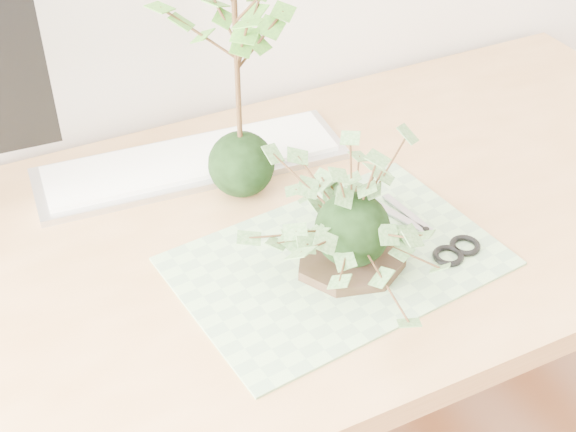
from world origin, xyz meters
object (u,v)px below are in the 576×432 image
object	(u,v)px
keyboard	(192,162)
maple_kokedama	(235,11)
desk	(274,276)
ivy_kokedama	(354,201)

from	to	relation	value
keyboard	maple_kokedama	bearing A→B (deg)	-60.09
desk	ivy_kokedama	distance (m)	0.25
ivy_kokedama	maple_kokedama	xyz separation A→B (m)	(-0.06, 0.23, 0.18)
maple_kokedama	keyboard	distance (m)	0.31
ivy_kokedama	maple_kokedama	world-z (taller)	maple_kokedama
desk	maple_kokedama	bearing A→B (deg)	90.04
ivy_kokedama	keyboard	size ratio (longest dim) A/B	0.59
ivy_kokedama	keyboard	xyz separation A→B (m)	(-0.11, 0.33, -0.11)
ivy_kokedama	maple_kokedama	distance (m)	0.30
maple_kokedama	ivy_kokedama	bearing A→B (deg)	-75.22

